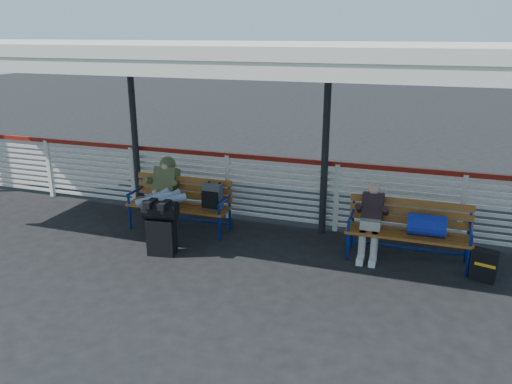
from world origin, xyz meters
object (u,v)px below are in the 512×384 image
(luggage_stack, at_px, (161,226))
(traveler_man, at_px, (162,195))
(bench_left, at_px, (189,198))
(companion_person, at_px, (371,220))
(bench_right, at_px, (417,225))
(suitcase_side, at_px, (484,265))

(luggage_stack, bearing_deg, traveler_man, 107.38)
(bench_left, height_order, companion_person, companion_person)
(luggage_stack, distance_m, traveler_man, 0.81)
(bench_right, bearing_deg, bench_left, 179.15)
(companion_person, bearing_deg, luggage_stack, -162.48)
(bench_left, relative_size, suitcase_side, 4.00)
(luggage_stack, xyz_separation_m, companion_person, (3.06, 0.97, 0.12))
(luggage_stack, height_order, bench_left, bench_left)
(bench_right, height_order, suitcase_side, bench_right)
(bench_left, height_order, traveler_man, traveler_man)
(traveler_man, relative_size, companion_person, 1.43)
(luggage_stack, relative_size, bench_right, 0.48)
(traveler_man, distance_m, companion_person, 3.42)
(luggage_stack, xyz_separation_m, suitcase_side, (4.66, 0.67, -0.25))
(luggage_stack, bearing_deg, suitcase_side, -1.16)
(suitcase_side, bearing_deg, traveler_man, -164.18)
(luggage_stack, distance_m, companion_person, 3.21)
(companion_person, bearing_deg, suitcase_side, -10.54)
(bench_right, distance_m, suitcase_side, 1.05)
(traveler_man, bearing_deg, luggage_stack, -63.30)
(traveler_man, bearing_deg, suitcase_side, -0.21)
(bench_left, relative_size, bench_right, 1.00)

